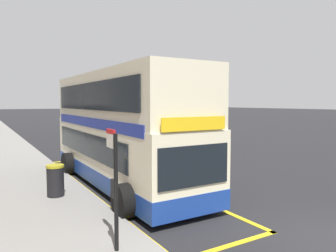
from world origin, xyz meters
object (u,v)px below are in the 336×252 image
Objects in this scene: bus_stop_sign at (114,179)px; litter_bin at (55,180)px; double_decker_bus at (121,133)px; parked_car_maroon_distant at (101,129)px.

litter_bin is (-0.28, 4.67, -1.00)m from bus_stop_sign.
bus_stop_sign is (-2.44, -5.52, -0.40)m from double_decker_bus.
parked_car_maroon_distant is 3.99× the size of litter_bin.
bus_stop_sign is 2.44× the size of litter_bin.
parked_car_maroon_distant is 19.54m from litter_bin.
double_decker_bus is 6.04m from bus_stop_sign.
double_decker_bus is 9.55× the size of litter_bin.
double_decker_bus reaches higher than bus_stop_sign.
double_decker_bus reaches higher than parked_car_maroon_distant.
parked_car_maroon_distant reaches higher than litter_bin.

